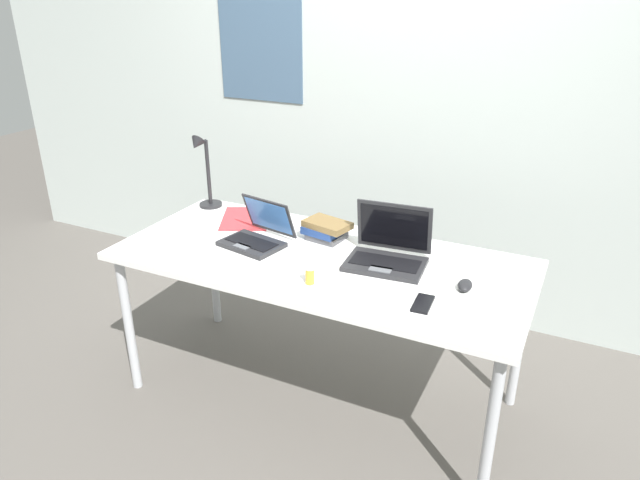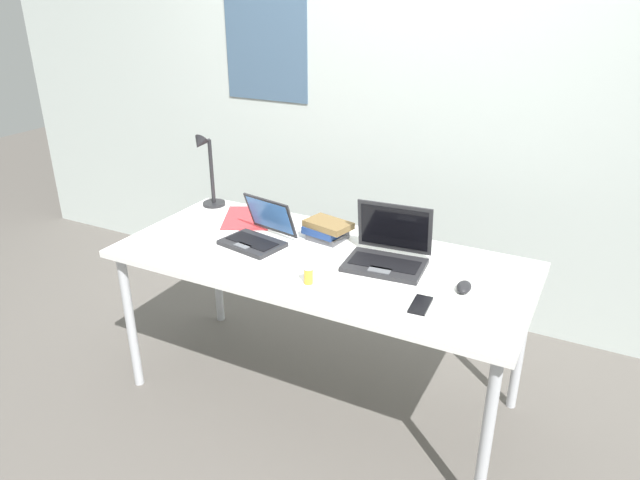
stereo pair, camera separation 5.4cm
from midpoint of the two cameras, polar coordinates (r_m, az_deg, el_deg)
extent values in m
plane|color=#56514C|center=(2.93, 0.55, -14.81)|extent=(12.00, 12.00, 0.00)
cube|color=#B2BCB7|center=(3.35, 9.46, 14.43)|extent=(6.00, 0.12, 2.60)
cube|color=#3F5972|center=(3.65, -4.92, 19.36)|extent=(0.56, 0.01, 0.76)
cube|color=white|center=(2.54, 0.61, -1.96)|extent=(1.80, 0.80, 0.03)
cylinder|color=#B2B5BA|center=(2.93, -17.54, -7.66)|extent=(0.04, 0.04, 0.71)
cylinder|color=#B2B5BA|center=(2.27, 16.64, -18.12)|extent=(0.04, 0.04, 0.71)
cylinder|color=#B2B5BA|center=(3.37, -9.61, -2.48)|extent=(0.04, 0.04, 0.71)
cylinder|color=#B2B5BA|center=(2.81, 19.57, -9.40)|extent=(0.04, 0.04, 0.71)
cylinder|color=black|center=(3.17, -9.83, 3.52)|extent=(0.12, 0.12, 0.02)
cylinder|color=black|center=(3.12, -10.05, 6.59)|extent=(0.02, 0.02, 0.34)
cylinder|color=black|center=(3.04, -10.74, 9.44)|extent=(0.01, 0.08, 0.01)
cone|color=black|center=(3.01, -11.20, 9.26)|extent=(0.07, 0.09, 0.09)
cube|color=#232326|center=(2.66, -6.05, -0.34)|extent=(0.30, 0.24, 0.02)
cube|color=black|center=(2.65, -6.07, -0.12)|extent=(0.25, 0.15, 0.00)
cube|color=#595B60|center=(2.61, -6.99, -0.54)|extent=(0.08, 0.05, 0.00)
cube|color=#232326|center=(2.70, -4.31, 2.41)|extent=(0.28, 0.12, 0.18)
cube|color=#3F72BF|center=(2.70, -4.38, 2.41)|extent=(0.25, 0.10, 0.15)
cube|color=#232326|center=(2.46, 6.96, -2.45)|extent=(0.35, 0.25, 0.02)
cube|color=black|center=(2.45, 6.98, -2.21)|extent=(0.30, 0.15, 0.00)
cube|color=#595B60|center=(2.39, 6.50, -2.93)|extent=(0.10, 0.06, 0.00)
cube|color=#232326|center=(2.52, 7.91, 1.23)|extent=(0.33, 0.07, 0.22)
cube|color=black|center=(2.52, 7.88, 1.20)|extent=(0.30, 0.06, 0.19)
ellipsoid|color=black|center=(2.33, 14.54, -4.46)|extent=(0.06, 0.10, 0.03)
cube|color=black|center=(2.20, 10.51, -6.25)|extent=(0.07, 0.14, 0.01)
cylinder|color=gold|center=(2.30, -0.46, -3.54)|extent=(0.04, 0.04, 0.06)
cylinder|color=white|center=(2.29, -0.47, -2.67)|extent=(0.04, 0.04, 0.01)
cube|color=#4C4C51|center=(2.71, 1.33, 0.40)|extent=(0.17, 0.16, 0.03)
cube|color=navy|center=(2.70, 1.03, 1.01)|extent=(0.19, 0.16, 0.03)
cube|color=brown|center=(2.67, 1.40, 1.52)|extent=(0.23, 0.18, 0.03)
cube|color=red|center=(2.96, -6.55, 2.16)|extent=(0.34, 0.38, 0.01)
camera|label=1|loc=(0.03, -89.38, 0.28)|focal=32.74mm
camera|label=2|loc=(0.03, 90.62, -0.28)|focal=32.74mm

